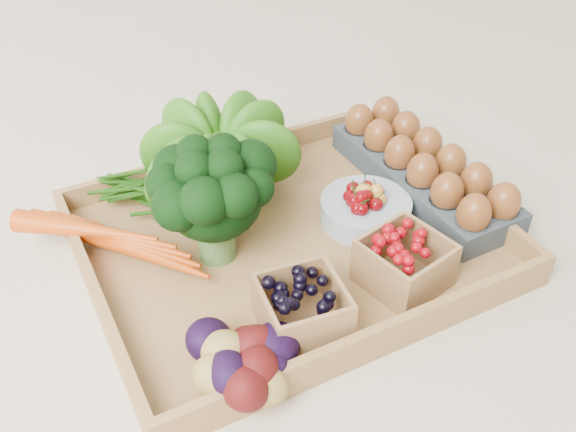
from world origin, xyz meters
name	(u,v)px	position (x,y,z in m)	size (l,w,h in m)	color
ground	(288,249)	(0.00, 0.00, 0.00)	(4.00, 4.00, 0.00)	beige
tray	(288,245)	(0.00, 0.00, 0.01)	(0.55, 0.45, 0.01)	#9C7341
carrots	(119,241)	(-0.22, 0.08, 0.04)	(0.22, 0.16, 0.05)	#BF3F0A
lettuce	(217,146)	(-0.04, 0.16, 0.10)	(0.16, 0.16, 0.16)	#22540D
broccoli	(215,218)	(-0.10, 0.02, 0.08)	(0.17, 0.17, 0.13)	black
cherry_bowl	(365,210)	(0.12, -0.01, 0.03)	(0.13, 0.13, 0.03)	#8C9EA5
egg_carton	(422,177)	(0.25, 0.02, 0.03)	(0.12, 0.34, 0.04)	#343D42
potatoes	(241,357)	(-0.16, -0.19, 0.06)	(0.14, 0.14, 0.08)	#380909
punnet_blackberry	(302,309)	(-0.06, -0.15, 0.05)	(0.10, 0.10, 0.07)	black
punnet_raspberry	(404,263)	(0.09, -0.14, 0.05)	(0.10, 0.10, 0.07)	maroon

